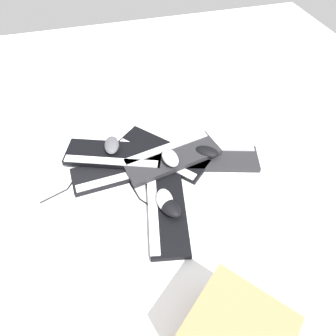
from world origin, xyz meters
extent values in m
plane|color=white|center=(0.00, 0.00, 0.00)|extent=(3.20, 3.20, 0.00)
cube|color=black|center=(0.11, -0.03, 0.01)|extent=(0.43, 0.40, 0.02)
cube|color=silver|center=(0.07, 0.01, 0.03)|extent=(0.34, 0.31, 0.01)
cube|color=black|center=(0.05, 0.17, 0.01)|extent=(0.18, 0.45, 0.02)
cube|color=silver|center=(0.00, 0.17, 0.03)|extent=(0.07, 0.42, 0.01)
cube|color=black|center=(-0.20, 0.03, 0.01)|extent=(0.46, 0.23, 0.02)
cube|color=silver|center=(-0.19, 0.09, 0.03)|extent=(0.42, 0.11, 0.01)
cube|color=#232326|center=(0.01, -0.24, 0.01)|extent=(0.27, 0.46, 0.02)
cube|color=#B2B5BA|center=(0.07, -0.25, 0.03)|extent=(0.15, 0.41, 0.01)
cube|color=#232326|center=(0.04, -0.06, 0.04)|extent=(0.24, 0.46, 0.02)
cube|color=#B2B5BA|center=(0.09, -0.05, 0.06)|extent=(0.12, 0.42, 0.01)
cube|color=black|center=(0.13, 0.19, 0.04)|extent=(0.29, 0.46, 0.02)
cube|color=silver|center=(0.08, 0.21, 0.06)|extent=(0.18, 0.41, 0.01)
ellipsoid|color=silver|center=(0.17, 0.23, 0.02)|extent=(0.12, 0.09, 0.04)
ellipsoid|color=black|center=(-0.22, 0.02, 0.05)|extent=(0.13, 0.11, 0.04)
ellipsoid|color=#B7B7BC|center=(0.01, -0.04, 0.08)|extent=(0.12, 0.08, 0.04)
ellipsoid|color=#4C4C51|center=(0.15, 0.20, 0.08)|extent=(0.12, 0.08, 0.04)
ellipsoid|color=silver|center=(-0.18, 0.03, 0.05)|extent=(0.11, 0.07, 0.04)
ellipsoid|color=black|center=(0.03, -0.22, 0.05)|extent=(0.12, 0.13, 0.04)
cylinder|color=black|center=(-0.22, 0.08, 0.00)|extent=(0.06, 0.02, 0.01)
cylinder|color=black|center=(-0.15, 0.10, 0.00)|extent=(0.07, 0.06, 0.01)
cylinder|color=black|center=(-0.06, 0.14, 0.00)|extent=(0.12, 0.04, 0.01)
cylinder|color=black|center=(0.04, 0.18, 0.00)|extent=(0.09, 0.06, 0.01)
cylinder|color=black|center=(0.09, 0.23, 0.00)|extent=(0.03, 0.05, 0.01)
cylinder|color=black|center=(0.11, 0.29, 0.00)|extent=(0.03, 0.08, 0.01)
cylinder|color=black|center=(0.09, 0.36, 0.00)|extent=(0.06, 0.06, 0.01)
cylinder|color=black|center=(0.04, 0.40, 0.00)|extent=(0.06, 0.04, 0.01)
cylinder|color=black|center=(-0.01, 0.48, 0.00)|extent=(0.05, 0.11, 0.01)
sphere|color=black|center=(-0.25, 0.09, 0.00)|extent=(0.01, 0.01, 0.01)
sphere|color=black|center=(-0.19, 0.08, 0.00)|extent=(0.01, 0.01, 0.01)
sphere|color=black|center=(-0.12, 0.13, 0.00)|extent=(0.01, 0.01, 0.01)
sphere|color=black|center=(0.00, 0.16, 0.00)|extent=(0.01, 0.01, 0.01)
sphere|color=black|center=(0.08, 0.21, 0.00)|extent=(0.01, 0.01, 0.01)
sphere|color=black|center=(0.10, 0.25, 0.00)|extent=(0.01, 0.01, 0.01)
sphere|color=black|center=(0.12, 0.33, 0.00)|extent=(0.01, 0.01, 0.01)
sphere|color=black|center=(0.07, 0.38, 0.00)|extent=(0.01, 0.01, 0.01)
sphere|color=black|center=(0.01, 0.42, 0.00)|extent=(0.01, 0.01, 0.01)
sphere|color=black|center=(-0.03, 0.53, 0.00)|extent=(0.01, 0.01, 0.01)
cylinder|color=#59595B|center=(0.11, 0.24, 0.00)|extent=(0.06, 0.06, 0.01)
cylinder|color=#59595B|center=(0.08, 0.19, 0.00)|extent=(0.01, 0.05, 0.01)
cylinder|color=#59595B|center=(0.08, 0.13, 0.00)|extent=(0.01, 0.07, 0.01)
cylinder|color=#59595B|center=(0.04, 0.07, 0.00)|extent=(0.08, 0.06, 0.01)
cylinder|color=#59595B|center=(0.01, -0.02, 0.00)|extent=(0.02, 0.12, 0.01)
cylinder|color=#59595B|center=(0.01, -0.12, 0.00)|extent=(0.01, 0.08, 0.01)
cylinder|color=#59595B|center=(0.00, -0.19, 0.00)|extent=(0.03, 0.06, 0.01)
cylinder|color=#59595B|center=(-0.01, -0.25, 0.00)|extent=(0.02, 0.07, 0.01)
cylinder|color=#59595B|center=(-0.03, -0.32, 0.00)|extent=(0.02, 0.06, 0.01)
sphere|color=#59595B|center=(0.13, 0.27, 0.00)|extent=(0.01, 0.01, 0.01)
sphere|color=#59595B|center=(0.08, 0.22, 0.00)|extent=(0.01, 0.01, 0.01)
sphere|color=#59595B|center=(0.08, 0.17, 0.00)|extent=(0.01, 0.01, 0.01)
sphere|color=#59595B|center=(0.08, 0.09, 0.00)|extent=(0.01, 0.01, 0.01)
sphere|color=#59595B|center=(0.00, 0.04, 0.00)|extent=(0.01, 0.01, 0.01)
sphere|color=#59595B|center=(0.01, -0.08, 0.00)|extent=(0.01, 0.01, 0.01)
sphere|color=#59595B|center=(0.01, -0.16, 0.00)|extent=(0.01, 0.01, 0.01)
sphere|color=#59595B|center=(-0.01, -0.21, 0.00)|extent=(0.01, 0.01, 0.01)
sphere|color=#59595B|center=(-0.02, -0.29, 0.00)|extent=(0.01, 0.01, 0.01)
sphere|color=#59595B|center=(-0.03, -0.35, 0.00)|extent=(0.01, 0.01, 0.01)
camera|label=1|loc=(-0.85, 0.20, 1.04)|focal=32.00mm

